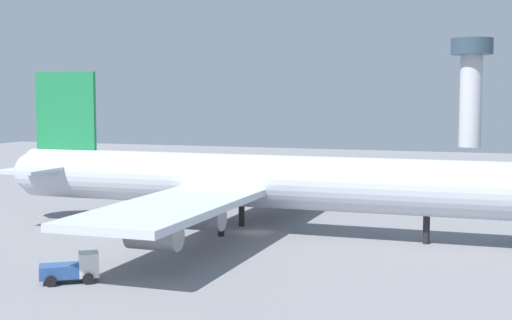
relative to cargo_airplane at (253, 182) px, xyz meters
name	(u,v)px	position (x,y,z in m)	size (l,w,h in m)	color
ground_plane	(256,233)	(0.40, 0.00, -5.68)	(252.85, 252.85, 0.00)	gray
cargo_airplane	(253,182)	(0.00, 0.00, 0.00)	(63.21, 56.49, 17.99)	silver
cargo_loader	(73,268)	(-6.52, -25.35, -4.54)	(4.94, 4.25, 2.39)	silver
control_tower	(471,80)	(15.26, 148.42, 14.00)	(12.13, 12.13, 31.80)	silver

